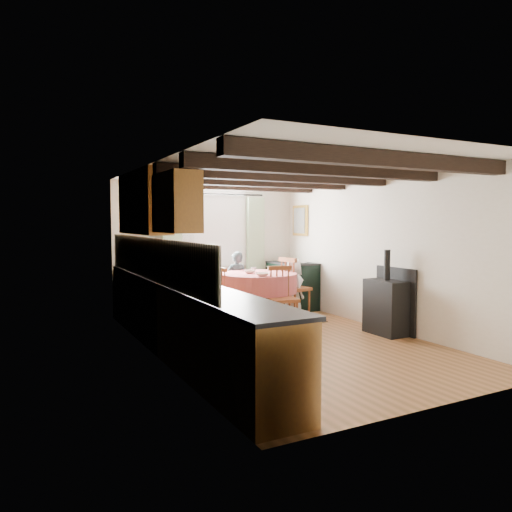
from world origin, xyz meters
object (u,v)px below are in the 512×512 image
child_right (294,287)px  dining_table (258,296)px  chair_near (283,297)px  cast_iron_stove (387,292)px  chair_left (212,296)px  child_far (236,282)px  aga_range (292,285)px  chair_right (295,286)px  cup (254,270)px

child_right → dining_table: bearing=101.3°
chair_near → child_right: child_right is taller
dining_table → cast_iron_stove: (1.20, -1.83, 0.23)m
chair_left → cast_iron_stove: 2.78m
chair_near → child_far: child_far is taller
child_right → aga_range: bearing=-25.5°
dining_table → aga_range: size_ratio=1.34×
aga_range → child_right: size_ratio=0.98×
child_far → chair_near: bearing=96.7°
chair_left → aga_range: 2.00m
dining_table → child_right: 0.79m
chair_right → child_far: child_far is taller
chair_right → cup: bearing=68.2°
chair_left → child_right: bearing=86.4°
child_far → chair_left: bearing=43.5°
cast_iron_stove → child_right: 1.98m
child_right → cup: (-0.76, 0.09, 0.34)m
dining_table → aga_range: aga_range is taller
chair_left → cast_iron_stove: cast_iron_stove is taller
dining_table → chair_left: 0.83m
dining_table → child_right: size_ratio=1.31×
cup → chair_left: bearing=-171.5°
child_far → cast_iron_stove: bearing=118.3°
dining_table → cup: bearing=86.1°
chair_near → child_right: (0.72, 0.85, 0.02)m
chair_right → chair_left: bearing=78.7°
dining_table → chair_left: chair_left is taller
aga_range → cast_iron_stove: bearing=-87.5°
chair_near → dining_table: bearing=104.1°
dining_table → child_right: child_right is taller
child_far → child_right: child_far is taller
chair_left → cup: 0.93m
cup → dining_table: bearing=-93.9°
child_far → child_right: (0.84, -0.63, -0.06)m
chair_right → child_right: chair_right is taller
child_far → cup: size_ratio=12.34×
child_far → child_right: 1.06m
dining_table → chair_near: bearing=-85.8°
chair_near → child_far: (-0.12, 1.49, 0.08)m
chair_near → child_far: size_ratio=0.86×
cast_iron_stove → aga_range: bearing=92.5°
aga_range → child_right: child_right is taller
aga_range → cast_iron_stove: 2.48m
aga_range → dining_table: bearing=-149.4°
chair_near → cast_iron_stove: bearing=-33.3°
chair_right → cast_iron_stove: (0.43, -1.86, 0.11)m
chair_left → child_far: bearing=126.7°
aga_range → cup: 1.23m
chair_right → cup: chair_right is taller
cast_iron_stove → child_right: (-0.42, 1.93, -0.13)m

